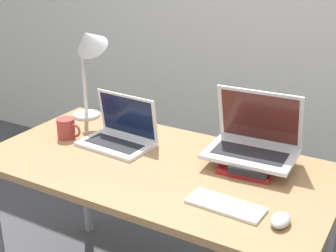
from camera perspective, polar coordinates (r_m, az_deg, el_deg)
name	(u,v)px	position (r m, az deg, el deg)	size (l,w,h in m)	color
desk	(157,180)	(2.02, -1.35, -6.62)	(1.48, 0.77, 0.76)	#9E754C
laptop_left	(120,134)	(2.15, -5.90, -1.03)	(0.34, 0.24, 0.23)	silver
book_stack	(252,163)	(1.96, 10.24, -4.41)	(0.23, 0.27, 0.05)	maroon
laptop_on_books	(254,141)	(1.96, 10.40, -1.84)	(0.37, 0.28, 0.26)	silver
wireless_keyboard	(226,205)	(1.68, 7.04, -9.56)	(0.28, 0.12, 0.01)	white
mouse	(281,220)	(1.62, 13.57, -11.07)	(0.06, 0.10, 0.04)	#B2B2B7
mug	(67,128)	(2.25, -12.25, -0.29)	(0.13, 0.08, 0.10)	#9E3833
desk_lamp	(88,50)	(2.36, -9.69, 9.13)	(0.23, 0.20, 0.51)	silver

